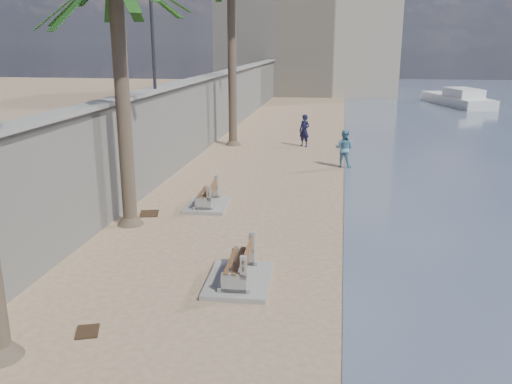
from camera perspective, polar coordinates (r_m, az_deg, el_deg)
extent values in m
plane|color=tan|center=(9.44, -3.89, -18.75)|extent=(140.00, 140.00, 0.00)
cube|color=gray|center=(28.68, -5.25, 8.37)|extent=(0.45, 70.00, 3.50)
cube|color=gray|center=(28.52, -5.35, 11.96)|extent=(0.80, 70.00, 0.12)
cube|color=#B7AA93|center=(59.73, 5.62, 17.13)|extent=(18.00, 12.00, 14.00)
cube|color=gray|center=(12.54, -1.81, -9.22)|extent=(1.50, 2.13, 0.11)
cube|color=gray|center=(18.15, -5.15, -1.34)|extent=(1.44, 2.02, 0.11)
cylinder|color=brown|center=(16.00, -13.83, 8.98)|extent=(0.42, 0.42, 7.20)
cylinder|color=brown|center=(28.43, -2.53, 13.78)|extent=(0.44, 0.44, 8.86)
cylinder|color=#2D2D33|center=(20.78, -10.93, 17.50)|extent=(0.12, 0.12, 5.00)
imported|color=#141537|center=(28.41, 5.12, 6.71)|extent=(0.84, 0.78, 1.93)
imported|color=teal|center=(23.89, 9.26, 4.74)|extent=(1.03, 0.90, 1.82)
cube|color=#382616|center=(11.06, -17.32, -13.84)|extent=(0.56, 0.62, 0.03)
cube|color=#382616|center=(17.62, -11.17, -2.24)|extent=(0.74, 0.84, 0.03)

